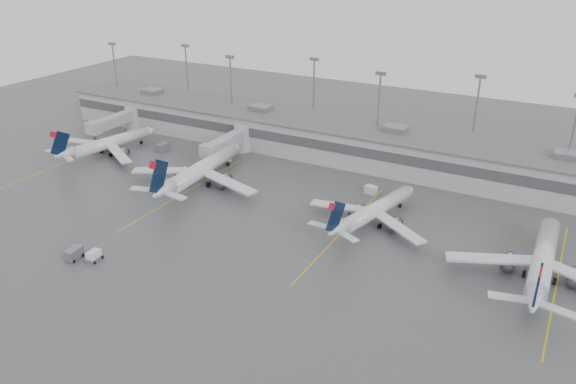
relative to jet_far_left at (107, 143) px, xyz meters
The scene contains 20 objects.
ground 57.59m from the jet_far_left, 34.19° to the right, with size 260.00×260.00×0.00m, color #4C4C4E.
terminal 54.07m from the jet_far_left, 28.34° to the left, with size 152.00×17.00×9.45m.
light_masts 57.76m from the jet_far_left, 33.45° to the left, with size 142.40×8.00×20.60m.
jet_bridge_left 15.60m from the jet_far_left, 120.58° to the left, with size 4.00×17.20×7.00m.
jet_bridge_right 30.23m from the jet_far_left, 26.33° to the left, with size 4.00×17.20×7.00m.
stand_markings 48.39m from the jet_far_left, ahead, with size 105.25×40.00×0.01m.
jet_far_left is the anchor object (origin of this frame).
jet_mid_left 30.68m from the jet_far_left, ahead, with size 29.71×33.38×10.80m.
jet_mid_right 68.85m from the jet_far_left, ahead, with size 23.65×26.84×8.83m.
jet_far_right 97.94m from the jet_far_left, ahead, with size 27.98×31.35×10.15m.
baggage_tug 50.20m from the jet_far_left, 47.64° to the right, with size 1.99×2.82×1.71m.
baggage_cart 49.02m from the jet_far_left, 51.35° to the right, with size 2.00×3.10×1.88m.
gse_uld_a 6.06m from the jet_far_left, 119.51° to the left, with size 2.30×1.53×1.63m, color silver.
gse_uld_b 29.19m from the jet_far_left, 20.35° to the left, with size 2.15×1.43×1.52m, color silver.
gse_uld_c 64.31m from the jet_far_left, ahead, with size 2.35×1.57×1.66m, color silver.
gse_loader 13.11m from the jet_far_left, 38.39° to the left, with size 1.98×3.16×1.98m, color slate.
cone_a 3.90m from the jet_far_left, behind, with size 0.46×0.46×0.73m, color orange.
cone_b 24.48m from the jet_far_left, 10.16° to the left, with size 0.48×0.48×0.77m, color orange.
cone_c 67.36m from the jet_far_left, ahead, with size 0.45×0.45×0.71m, color orange.
cone_d 93.81m from the jet_far_left, ahead, with size 0.41×0.41×0.65m, color orange.
Camera 1 is at (50.83, -58.30, 47.49)m, focal length 35.00 mm.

